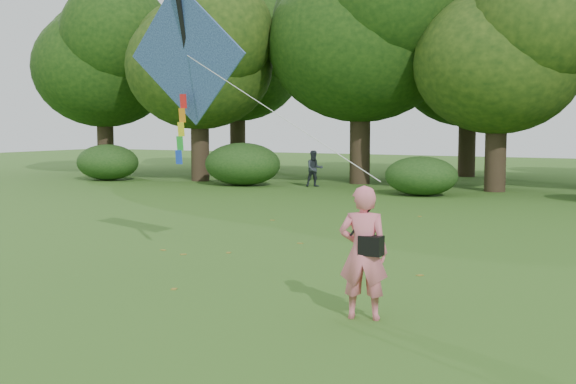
% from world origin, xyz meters
% --- Properties ---
extents(ground, '(100.00, 100.00, 0.00)m').
position_xyz_m(ground, '(0.00, 0.00, 0.00)').
color(ground, '#265114').
rests_on(ground, ground).
extents(man_kite_flyer, '(0.74, 0.58, 1.78)m').
position_xyz_m(man_kite_flyer, '(0.45, 0.69, 0.89)').
color(man_kite_flyer, '#EE7084').
rests_on(man_kite_flyer, ground).
extents(bystander_left, '(0.92, 0.90, 1.50)m').
position_xyz_m(bystander_left, '(-9.02, 18.60, 0.75)').
color(bystander_left, '#293037').
rests_on(bystander_left, ground).
extents(crossbody_bag, '(0.43, 0.20, 0.71)m').
position_xyz_m(crossbody_bag, '(0.56, 0.66, 1.01)').
color(crossbody_bag, black).
rests_on(crossbody_bag, ground).
extents(flying_kite, '(5.98, 2.71, 3.30)m').
position_xyz_m(flying_kite, '(-3.95, 2.88, 3.80)').
color(flying_kite, '#23619B').
rests_on(flying_kite, ground).
extents(shrub_band, '(39.15, 3.22, 1.88)m').
position_xyz_m(shrub_band, '(-0.72, 17.60, 0.86)').
color(shrub_band, '#264919').
rests_on(shrub_band, ground).
extents(fallen_leaves, '(5.83, 14.66, 0.01)m').
position_xyz_m(fallen_leaves, '(-2.94, 3.50, 0.01)').
color(fallen_leaves, olive).
rests_on(fallen_leaves, ground).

